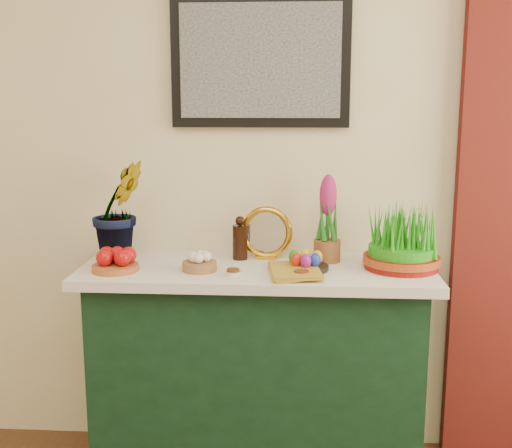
{
  "coord_description": "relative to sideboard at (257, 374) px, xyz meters",
  "views": [
    {
      "loc": [
        0.14,
        -0.48,
        1.55
      ],
      "look_at": [
        -0.02,
        1.95,
        1.07
      ],
      "focal_mm": 45.0,
      "sensor_mm": 36.0,
      "label": 1
    }
  ],
  "objects": [
    {
      "name": "hyacinth_pink",
      "position": [
        0.28,
        0.09,
        0.63
      ],
      "size": [
        0.11,
        0.11,
        0.36
      ],
      "color": "brown",
      "rests_on": "tablecloth"
    },
    {
      "name": "mirror",
      "position": [
        0.03,
        0.13,
        0.57
      ],
      "size": [
        0.22,
        0.08,
        0.22
      ],
      "color": "gold",
      "rests_on": "tablecloth"
    },
    {
      "name": "garlic_basket",
      "position": [
        -0.22,
        -0.09,
        0.5
      ],
      "size": [
        0.14,
        0.14,
        0.08
      ],
      "color": "#9F6A40",
      "rests_on": "tablecloth"
    },
    {
      "name": "book",
      "position": [
        0.06,
        -0.14,
        0.48
      ],
      "size": [
        0.2,
        0.27,
        0.03
      ],
      "primitive_type": "imported",
      "rotation": [
        0.0,
        0.0,
        0.13
      ],
      "color": "#AF8B26",
      "rests_on": "tablecloth"
    },
    {
      "name": "spice_dish_left",
      "position": [
        -0.08,
        -0.15,
        0.48
      ],
      "size": [
        0.06,
        0.06,
        0.03
      ],
      "color": "silver",
      "rests_on": "tablecloth"
    },
    {
      "name": "spice_dish_right",
      "position": [
        0.18,
        -0.17,
        0.48
      ],
      "size": [
        0.07,
        0.07,
        0.03
      ],
      "color": "silver",
      "rests_on": "tablecloth"
    },
    {
      "name": "tablecloth",
      "position": [
        0.0,
        0.0,
        0.45
      ],
      "size": [
        1.4,
        0.55,
        0.04
      ],
      "primitive_type": "cube",
      "color": "white",
      "rests_on": "sideboard"
    },
    {
      "name": "apple_bowl",
      "position": [
        -0.54,
        -0.12,
        0.5
      ],
      "size": [
        0.22,
        0.22,
        0.09
      ],
      "color": "#A6552B",
      "rests_on": "tablecloth"
    },
    {
      "name": "sideboard",
      "position": [
        0.0,
        0.0,
        0.0
      ],
      "size": [
        1.3,
        0.45,
        0.85
      ],
      "primitive_type": "cube",
      "color": "#12331E",
      "rests_on": "ground"
    },
    {
      "name": "wheatgrass_sabzeh",
      "position": [
        0.57,
        -0.01,
        0.57
      ],
      "size": [
        0.3,
        0.3,
        0.25
      ],
      "color": "maroon",
      "rests_on": "tablecloth"
    },
    {
      "name": "egg_plate",
      "position": [
        0.19,
        -0.05,
        0.49
      ],
      "size": [
        0.23,
        0.23,
        0.07
      ],
      "color": "black",
      "rests_on": "tablecloth"
    },
    {
      "name": "vinegar_cruet",
      "position": [
        -0.08,
        0.1,
        0.55
      ],
      "size": [
        0.06,
        0.06,
        0.18
      ],
      "color": "black",
      "rests_on": "tablecloth"
    },
    {
      "name": "hyacinth_green",
      "position": [
        -0.57,
        0.07,
        0.74
      ],
      "size": [
        0.36,
        0.36,
        0.55
      ],
      "primitive_type": "imported",
      "rotation": [
        0.0,
        0.0,
        0.76
      ],
      "color": "#256C20",
      "rests_on": "tablecloth"
    }
  ]
}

